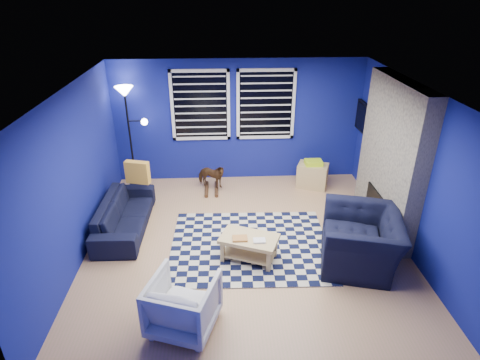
# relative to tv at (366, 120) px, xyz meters

# --- Properties ---
(floor) EXTENTS (5.00, 5.00, 0.00)m
(floor) POSITION_rel_tv_xyz_m (-2.45, -2.00, -1.40)
(floor) COLOR tan
(floor) RESTS_ON ground
(ceiling) EXTENTS (5.00, 5.00, 0.00)m
(ceiling) POSITION_rel_tv_xyz_m (-2.45, -2.00, 1.10)
(ceiling) COLOR white
(ceiling) RESTS_ON wall_back
(wall_back) EXTENTS (5.00, 0.00, 5.00)m
(wall_back) POSITION_rel_tv_xyz_m (-2.45, 0.50, -0.15)
(wall_back) COLOR navy
(wall_back) RESTS_ON floor
(wall_left) EXTENTS (0.00, 5.00, 5.00)m
(wall_left) POSITION_rel_tv_xyz_m (-4.95, -2.00, -0.15)
(wall_left) COLOR navy
(wall_left) RESTS_ON floor
(wall_right) EXTENTS (0.00, 5.00, 5.00)m
(wall_right) POSITION_rel_tv_xyz_m (0.05, -2.00, -0.15)
(wall_right) COLOR navy
(wall_right) RESTS_ON floor
(fireplace) EXTENTS (0.65, 2.00, 2.50)m
(fireplace) POSITION_rel_tv_xyz_m (-0.09, -1.50, -0.20)
(fireplace) COLOR gray
(fireplace) RESTS_ON floor
(window_left) EXTENTS (1.17, 0.06, 1.42)m
(window_left) POSITION_rel_tv_xyz_m (-3.20, 0.46, 0.20)
(window_left) COLOR black
(window_left) RESTS_ON wall_back
(window_right) EXTENTS (1.17, 0.06, 1.42)m
(window_right) POSITION_rel_tv_xyz_m (-1.90, 0.46, 0.20)
(window_right) COLOR black
(window_right) RESTS_ON wall_back
(tv) EXTENTS (0.07, 1.00, 0.58)m
(tv) POSITION_rel_tv_xyz_m (0.00, 0.00, 0.00)
(tv) COLOR black
(tv) RESTS_ON wall_right
(rug) EXTENTS (2.55, 2.07, 0.02)m
(rug) POSITION_rel_tv_xyz_m (-2.39, -2.04, -1.39)
(rug) COLOR black
(rug) RESTS_ON floor
(sofa) EXTENTS (1.86, 0.76, 0.54)m
(sofa) POSITION_rel_tv_xyz_m (-4.46, -1.41, -1.13)
(sofa) COLOR black
(sofa) RESTS_ON floor
(armchair_big) EXTENTS (1.46, 1.35, 0.80)m
(armchair_big) POSITION_rel_tv_xyz_m (-0.80, -2.54, -1.00)
(armchair_big) COLOR black
(armchair_big) RESTS_ON floor
(armchair_bent) EXTENTS (0.96, 0.98, 0.71)m
(armchair_bent) POSITION_rel_tv_xyz_m (-3.31, -3.65, -1.05)
(armchair_bent) COLOR gray
(armchair_bent) RESTS_ON floor
(rocking_horse) EXTENTS (0.49, 0.66, 0.51)m
(rocking_horse) POSITION_rel_tv_xyz_m (-3.02, -0.11, -1.07)
(rocking_horse) COLOR #422815
(rocking_horse) RESTS_ON floor
(coffee_table) EXTENTS (0.96, 0.76, 0.42)m
(coffee_table) POSITION_rel_tv_xyz_m (-2.43, -2.38, -1.11)
(coffee_table) COLOR tan
(coffee_table) RESTS_ON rug
(cabinet) EXTENTS (0.69, 0.58, 0.58)m
(cabinet) POSITION_rel_tv_xyz_m (-0.96, -0.03, -1.14)
(cabinet) COLOR tan
(cabinet) RESTS_ON floor
(floor_lamp) EXTENTS (0.56, 0.34, 2.05)m
(floor_lamp) POSITION_rel_tv_xyz_m (-4.57, 0.25, 0.28)
(floor_lamp) COLOR black
(floor_lamp) RESTS_ON floor
(throw_pillow) EXTENTS (0.45, 0.24, 0.41)m
(throw_pillow) POSITION_rel_tv_xyz_m (-4.31, -0.75, -0.66)
(throw_pillow) COLOR gold
(throw_pillow) RESTS_ON sofa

